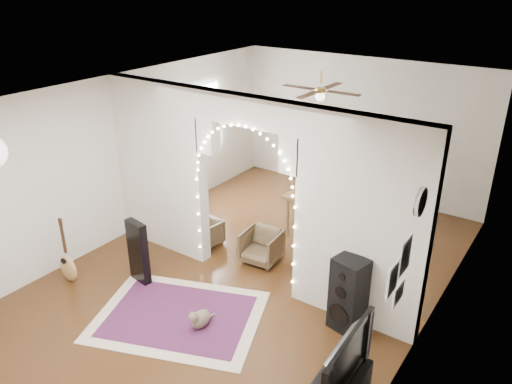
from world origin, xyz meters
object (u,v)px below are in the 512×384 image
Objects in this scene: dining_chair_left at (205,233)px; dining_chair_right at (262,246)px; bookcase at (336,174)px; dining_table at (325,201)px; acoustic_guitar at (67,258)px; floor_speaker at (348,295)px.

dining_chair_right reaches higher than dining_chair_left.
bookcase reaches higher than dining_chair_right.
dining_table is 2.53× the size of dining_chair_left.
dining_table is (2.44, 3.24, 0.31)m from acoustic_guitar.
acoustic_guitar reaches higher than dining_chair_right.
acoustic_guitar is 2.85m from dining_chair_right.
dining_table is at bearing 44.24° from acoustic_guitar.
dining_chair_right is at bearing 170.77° from floor_speaker.
floor_speaker is 3.36m from bookcase.
acoustic_guitar is 2.16m from dining_chair_left.
floor_speaker reaches higher than dining_chair_right.
bookcase is 2.65× the size of dining_chair_right.
dining_table reaches higher than dining_chair_left.
bookcase is 1.06m from dining_table.
dining_chair_left is at bearing -179.84° from dining_chair_right.
dining_chair_right is at bearing -108.94° from dining_table.
floor_speaker is at bearing -71.03° from bookcase.
floor_speaker is 0.82× the size of dining_table.
dining_table is (0.32, -1.01, -0.06)m from bookcase.
acoustic_guitar is 1.79× the size of dining_chair_left.
dining_table reaches higher than dining_chair_right.
dining_chair_left is (-2.80, 0.61, -0.28)m from floor_speaker.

